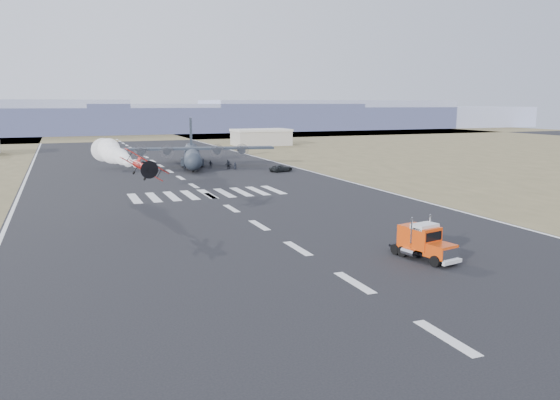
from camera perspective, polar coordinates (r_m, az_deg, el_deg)
ground at (r=47.44m, az=7.78°, el=-8.55°), size 500.00×500.00×0.00m
scrub_far at (r=270.32m, az=-17.20°, el=6.39°), size 500.00×80.00×0.00m
runway_markings at (r=102.60m, az=-8.99°, el=1.48°), size 60.00×260.00×0.01m
ridge_seg_d at (r=299.93m, az=-17.77°, el=7.92°), size 150.00×50.00×13.00m
ridge_seg_e at (r=311.60m, az=-5.65°, el=8.59°), size 150.00×50.00×15.00m
ridge_seg_f at (r=335.68m, az=5.18°, el=8.87°), size 150.00×50.00×17.00m
ridge_seg_g at (r=369.81m, az=14.29°, el=8.40°), size 150.00×50.00×13.00m
hangar_right at (r=201.36m, az=-1.99°, el=6.60°), size 20.50×12.50×5.90m
semi_truck at (r=55.29m, az=14.76°, el=-4.23°), size 3.85×8.07×3.54m
aerobatic_biplane at (r=68.37m, az=-14.15°, el=3.46°), size 5.23×5.47×4.46m
smoke_trail at (r=89.19m, az=-17.35°, el=4.88°), size 4.48×25.58×3.81m
transport_aircraft at (r=135.36m, az=-9.18°, el=4.77°), size 39.38×32.23×11.42m
support_vehicle at (r=122.56m, az=0.13°, el=3.34°), size 5.92×3.90×1.51m
crew_a at (r=127.66m, az=-9.12°, el=3.52°), size 0.73×0.78×1.71m
crew_b at (r=132.84m, az=-5.49°, el=3.83°), size 0.79×0.50×1.61m
crew_c at (r=126.38m, az=-12.87°, el=3.32°), size 0.85×1.17×1.65m
crew_d at (r=129.93m, az=-7.26°, el=3.71°), size 1.22×1.01×1.85m
crew_e at (r=127.35m, az=-4.72°, el=3.57°), size 0.86×0.65×1.57m
crew_f at (r=128.55m, az=-5.39°, el=3.67°), size 1.76×0.80×1.82m
crew_g at (r=126.05m, az=-13.80°, el=3.32°), size 0.89×0.87×1.88m
crew_h at (r=126.44m, az=-9.93°, el=3.42°), size 0.91×0.91×1.64m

